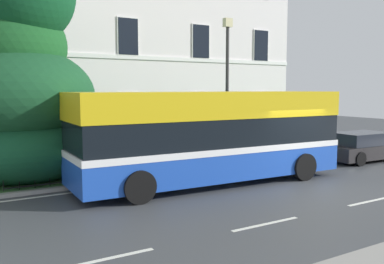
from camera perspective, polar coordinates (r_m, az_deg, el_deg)
ground_plane at (r=15.07m, az=14.43°, el=-6.70°), size 60.00×56.00×0.18m
georgian_townhouse at (r=26.57m, az=-8.49°, el=14.51°), size 17.18×9.68×14.12m
iron_verge_railing at (r=17.24m, az=5.62°, el=-2.80°), size 17.35×0.04×0.97m
evergreen_tree at (r=15.79m, az=-22.51°, el=5.61°), size 5.74×5.74×8.25m
single_decker_bus at (r=14.22m, az=2.65°, el=-0.48°), size 9.57×2.93×3.12m
parked_hatchback_00 at (r=20.34m, az=22.21°, el=-1.88°), size 4.17×1.98×1.28m
street_lamp_post at (r=18.05m, az=4.80°, el=7.15°), size 0.36×0.24×6.04m
litter_bin at (r=21.22m, az=16.25°, el=-1.20°), size 0.48×0.48×1.12m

